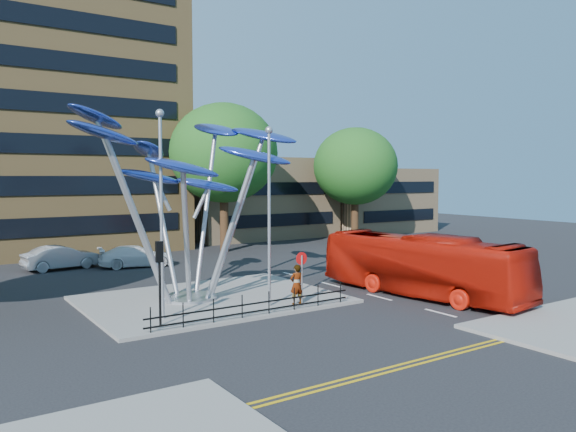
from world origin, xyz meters
TOP-DOWN VIEW (x-y plane):
  - ground at (0.00, 0.00)m, footprint 120.00×120.00m
  - traffic_island at (-1.00, 6.00)m, footprint 12.00×9.00m
  - double_yellow_near at (0.00, -6.00)m, footprint 40.00×0.12m
  - double_yellow_far at (0.00, -6.30)m, footprint 40.00×0.12m
  - brick_tower at (-6.00, 32.00)m, footprint 25.00×15.00m
  - low_building_near at (16.00, 30.00)m, footprint 15.00×8.00m
  - low_building_far at (30.00, 28.00)m, footprint 12.00×8.00m
  - tree_right at (8.00, 22.00)m, footprint 8.80×8.80m
  - tree_far at (22.00, 22.00)m, footprint 8.00×8.00m
  - leaf_sculpture at (-2.07, 6.68)m, footprint 12.72×9.54m
  - street_lamp_left at (-4.50, 3.50)m, footprint 0.36×0.36m
  - street_lamp_right at (0.50, 3.00)m, footprint 0.36×0.36m
  - traffic_light_island at (-5.00, 2.50)m, footprint 0.28×0.18m
  - no_entry_sign_island at (2.00, 2.52)m, footprint 0.60×0.10m
  - pedestrian_railing_front at (-1.00, 1.70)m, footprint 10.00×0.06m
  - red_bus at (8.50, 1.03)m, footprint 3.99×11.67m
  - pedestrian at (1.74, 2.56)m, footprint 0.72×0.50m
  - parked_car_mid at (-5.09, 20.12)m, footprint 5.02×2.31m
  - parked_car_right at (-0.59, 18.41)m, footprint 5.24×2.82m

SIDE VIEW (x-z plane):
  - ground at x=0.00m, z-range 0.00..0.00m
  - double_yellow_near at x=0.00m, z-range 0.00..0.01m
  - double_yellow_far at x=0.00m, z-range 0.00..0.01m
  - traffic_island at x=-1.00m, z-range 0.00..0.15m
  - pedestrian_railing_front at x=-1.00m, z-range 0.05..1.05m
  - parked_car_right at x=-0.59m, z-range 0.00..1.44m
  - parked_car_mid at x=-5.09m, z-range 0.00..1.59m
  - pedestrian at x=1.74m, z-range 0.15..2.03m
  - red_bus at x=8.50m, z-range 0.00..3.19m
  - no_entry_sign_island at x=2.00m, z-range 0.59..3.04m
  - traffic_light_island at x=-5.00m, z-range 0.90..4.33m
  - low_building_far at x=30.00m, z-range 0.00..7.00m
  - low_building_near at x=16.00m, z-range 0.00..8.00m
  - street_lamp_right at x=0.50m, z-range 0.94..9.24m
  - street_lamp_left at x=-4.50m, z-range 0.96..9.76m
  - leaf_sculpture at x=-2.07m, z-range 2.12..11.63m
  - tree_far at x=22.00m, z-range 1.70..12.51m
  - tree_right at x=8.00m, z-range 1.98..14.09m
  - brick_tower at x=-6.00m, z-range 0.00..30.00m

